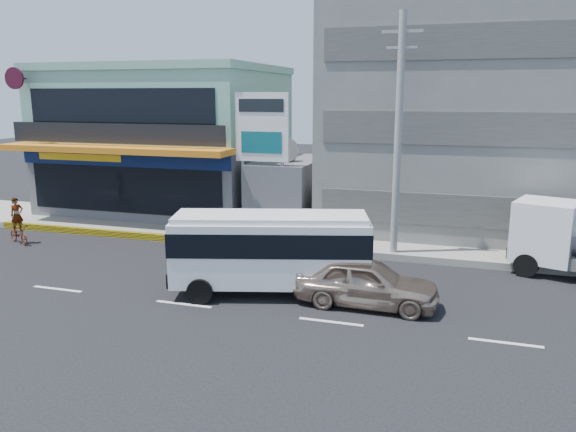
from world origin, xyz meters
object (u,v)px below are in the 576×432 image
object	(u,v)px
shop_building	(170,143)
concrete_building	(497,90)
satellite_dish	(284,160)
billboard	(262,135)
utility_pole_near	(398,136)
sedan	(367,282)
motorcycle_rider	(18,228)
minibus	(271,247)

from	to	relation	value
shop_building	concrete_building	bearing A→B (deg)	3.35
satellite_dish	billboard	bearing A→B (deg)	-105.52
concrete_building	billboard	world-z (taller)	concrete_building
billboard	utility_pole_near	size ratio (longest dim) A/B	0.69
sedan	motorcycle_rider	size ratio (longest dim) A/B	2.16
billboard	motorcycle_rider	world-z (taller)	billboard
billboard	utility_pole_near	bearing A→B (deg)	-15.48
sedan	motorcycle_rider	distance (m)	17.03
minibus	sedan	bearing A→B (deg)	-2.50
shop_building	minibus	distance (m)	16.13
shop_building	billboard	size ratio (longest dim) A/B	1.80
shop_building	motorcycle_rider	bearing A→B (deg)	-107.88
shop_building	concrete_building	xyz separation A→B (m)	(18.00, 1.05, 3.00)
shop_building	satellite_dish	xyz separation A→B (m)	(8.00, -2.95, -0.42)
satellite_dish	minibus	xyz separation A→B (m)	(2.43, -9.14, -1.89)
minibus	billboard	bearing A→B (deg)	111.73
concrete_building	billboard	size ratio (longest dim) A/B	2.32
satellite_dish	sedan	xyz separation A→B (m)	(5.79, -9.29, -2.78)
satellite_dish	motorcycle_rider	bearing A→B (deg)	-150.31
concrete_building	utility_pole_near	distance (m)	8.79
satellite_dish	sedan	size ratio (longest dim) A/B	0.32
motorcycle_rider	sedan	bearing A→B (deg)	-10.28
utility_pole_near	sedan	size ratio (longest dim) A/B	2.15
motorcycle_rider	satellite_dish	bearing A→B (deg)	29.69
billboard	minibus	world-z (taller)	billboard
concrete_building	utility_pole_near	world-z (taller)	concrete_building
utility_pole_near	sedan	bearing A→B (deg)	-92.14
shop_building	motorcycle_rider	xyz separation A→B (m)	(-2.97, -9.20, -3.29)
concrete_building	minibus	distance (m)	16.07
utility_pole_near	satellite_dish	bearing A→B (deg)	149.04
satellite_dish	billboard	size ratio (longest dim) A/B	0.22
satellite_dish	billboard	world-z (taller)	billboard
sedan	motorcycle_rider	world-z (taller)	motorcycle_rider
concrete_building	minibus	bearing A→B (deg)	-119.95
shop_building	billboard	world-z (taller)	shop_building
shop_building	sedan	distance (m)	18.71
satellite_dish	sedan	bearing A→B (deg)	-58.08
shop_building	billboard	bearing A→B (deg)	-32.32
shop_building	minibus	xyz separation A→B (m)	(10.43, -12.09, -2.31)
billboard	concrete_building	bearing A→B (deg)	28.92
billboard	minibus	bearing A→B (deg)	-68.27
billboard	motorcycle_rider	size ratio (longest dim) A/B	3.20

